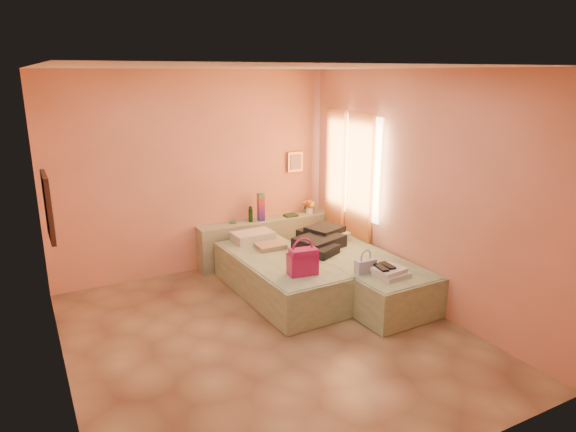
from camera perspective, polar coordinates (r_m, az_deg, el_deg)
name	(u,v)px	position (r m, az deg, el deg)	size (l,w,h in m)	color
ground	(268,336)	(5.70, -2.20, -13.20)	(4.50, 4.50, 0.00)	tan
room_walls	(261,163)	(5.68, -3.04, 5.86)	(4.02, 4.51, 2.81)	#FDA087
headboard_ledge	(265,240)	(7.70, -2.57, -2.72)	(2.05, 0.30, 0.65)	#A5AB8C
bed_left	(279,276)	(6.57, -0.98, -6.73)	(0.90, 2.00, 0.50)	#A4BE99
bed_right	(360,277)	(6.61, 8.05, -6.73)	(0.90, 2.00, 0.50)	#A4BE99
water_bottle	(251,214)	(7.47, -4.17, 0.17)	(0.06, 0.06, 0.22)	#143718
rainbow_box	(261,207)	(7.51, -3.03, 1.00)	(0.09, 0.09, 0.41)	#A9145A
small_dish	(233,222)	(7.46, -6.16, -0.69)	(0.10, 0.10, 0.03)	#468157
green_book	(291,215)	(7.76, 0.31, 0.07)	(0.20, 0.14, 0.03)	#244429
flower_vase	(309,205)	(7.90, 2.39, 1.18)	(0.20, 0.20, 0.26)	white
magenta_handbag	(303,261)	(5.92, 1.63, -5.06)	(0.33, 0.19, 0.31)	#A9145A
khaki_garment	(270,246)	(6.82, -1.98, -3.36)	(0.37, 0.29, 0.06)	#9F8766
clothes_pile	(323,240)	(6.85, 3.90, -2.67)	(0.68, 0.68, 0.20)	black
blue_handbag	(365,266)	(6.06, 8.60, -5.54)	(0.25, 0.11, 0.16)	#465DA9
towel_stack	(391,272)	(6.02, 11.42, -6.14)	(0.35, 0.30, 0.10)	silver
sandal_pair	(385,267)	(5.99, 10.73, -5.57)	(0.17, 0.23, 0.02)	black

